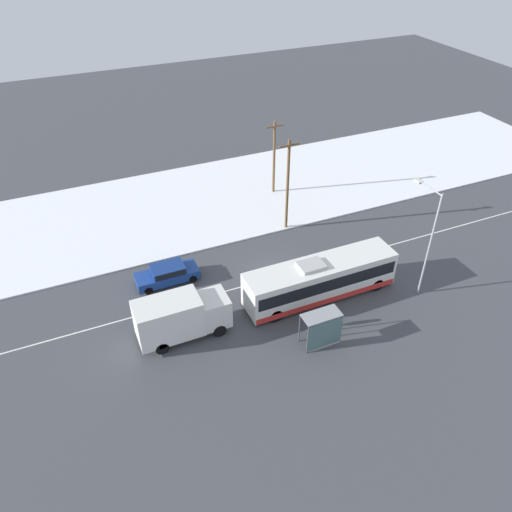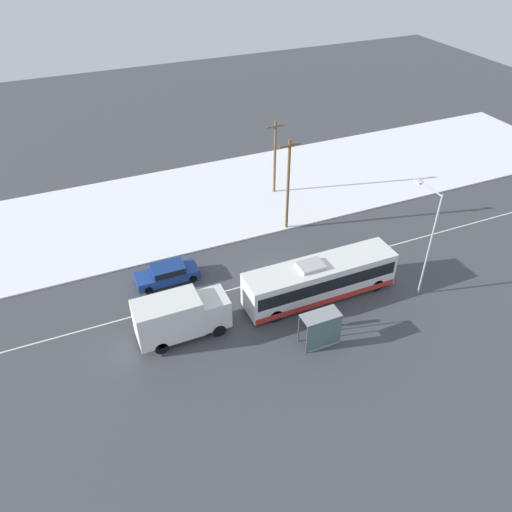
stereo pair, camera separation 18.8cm
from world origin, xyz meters
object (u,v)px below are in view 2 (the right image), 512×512
box_truck (180,316)px  utility_pole_roadside (288,184)px  bus_shelter (322,326)px  utility_pole_snowlot (275,157)px  city_bus (320,279)px  pedestrian_at_stop (324,316)px  sedan_car (167,273)px  streetlamp (428,232)px

box_truck → utility_pole_roadside: utility_pole_roadside is taller
bus_shelter → utility_pole_snowlot: utility_pole_snowlot is taller
city_bus → pedestrian_at_stop: bearing=-113.5°
sedan_car → streetlamp: bearing=153.6°
city_bus → sedan_car: (-9.69, 6.01, -0.76)m
streetlamp → box_truck: bearing=172.3°
streetlamp → utility_pole_snowlot: (-3.33, 17.53, -1.39)m
streetlamp → utility_pole_snowlot: bearing=100.8°
box_truck → bus_shelter: bearing=-28.7°
bus_shelter → utility_pole_roadside: utility_pole_roadside is taller
city_bus → utility_pole_snowlot: size_ratio=1.55×
box_truck → utility_pole_roadside: 15.34m
city_bus → box_truck: size_ratio=1.84×
box_truck → utility_pole_roadside: (12.17, 8.97, 2.60)m
sedan_car → bus_shelter: bearing=125.8°
pedestrian_at_stop → utility_pole_roadside: size_ratio=0.21×
utility_pole_roadside → utility_pole_snowlot: bearing=74.7°
utility_pole_snowlot → city_bus: bearing=-103.0°
city_bus → box_truck: city_bus is taller
sedan_car → streetlamp: streetlamp is taller
utility_pole_roadside → utility_pole_snowlot: (1.71, 6.23, -0.51)m
sedan_car → utility_pole_snowlot: utility_pole_snowlot is taller
box_truck → sedan_car: (0.66, 5.88, -0.94)m
city_bus → pedestrian_at_stop: (-1.31, -3.02, -0.50)m
streetlamp → pedestrian_at_stop: bearing=-174.3°
city_bus → box_truck: (-10.35, 0.13, 0.18)m
city_bus → bus_shelter: 4.87m
city_bus → sedan_car: 11.42m
sedan_car → bus_shelter: bus_shelter is taller
box_truck → utility_pole_snowlot: utility_pole_snowlot is taller
city_bus → streetlamp: (6.86, -2.20, 3.66)m
utility_pole_roadside → bus_shelter: bearing=-106.9°
utility_pole_roadside → city_bus: bearing=-101.3°
box_truck → pedestrian_at_stop: (9.04, -3.14, -0.67)m
utility_pole_roadside → utility_pole_snowlot: size_ratio=1.14×
sedan_car → streetlamp: 18.99m
utility_pole_roadside → box_truck: bearing=-143.6°
box_truck → utility_pole_snowlot: bearing=47.6°
pedestrian_at_stop → box_truck: bearing=160.8°
city_bus → utility_pole_roadside: (1.82, 9.10, 2.78)m
city_bus → utility_pole_roadside: 9.69m
city_bus → streetlamp: bearing=-17.8°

